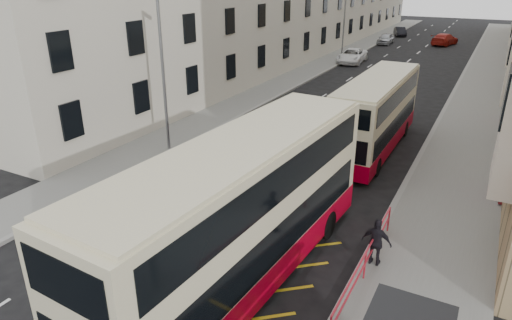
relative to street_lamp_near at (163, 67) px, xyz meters
The scene contains 15 objects.
pavement_right 23.47m from the street_lamp_near, 51.44° to the left, with size 4.00×120.00×0.15m, color slate.
pavement_left 18.60m from the street_lamp_near, 93.66° to the left, with size 3.00×120.00×0.15m, color slate.
kerb_right 22.30m from the street_lamp_near, 55.55° to the left, with size 0.25×120.00×0.15m, color gray.
kerb_left 18.57m from the street_lamp_near, 88.89° to the left, with size 0.25×120.00×0.15m, color gray.
road_markings 33.92m from the street_lamp_near, 79.11° to the left, with size 10.00×110.00×0.01m, color silver, non-canonical shape.
guard_railing 14.56m from the street_lamp_near, 26.38° to the right, with size 0.06×6.56×1.01m.
street_lamp_near is the anchor object (origin of this frame).
street_lamp_far 30.00m from the street_lamp_near, 90.00° to the left, with size 0.93×0.18×8.00m.
double_decker_front 12.40m from the street_lamp_near, 41.22° to the right, with size 3.48×12.13×4.78m.
double_decker_rear 11.47m from the street_lamp_near, 28.43° to the left, with size 2.39×10.21×4.07m.
pedestrian_far 14.24m from the street_lamp_near, 22.73° to the right, with size 0.98×0.41×1.68m, color black.
white_van 30.10m from the street_lamp_near, 87.79° to the left, with size 2.44×5.29×1.47m, color white.
car_silver 45.10m from the street_lamp_near, 88.53° to the left, with size 1.67×4.15×1.41m, color #B7BABF.
car_dark 54.25m from the street_lamp_near, 88.78° to the left, with size 1.38×3.95×1.30m, color black.
car_red 48.51m from the street_lamp_near, 80.18° to the left, with size 2.11×5.19×1.51m, color #AB1E14.
Camera 1 is at (8.84, -6.42, 9.24)m, focal length 32.00 mm.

